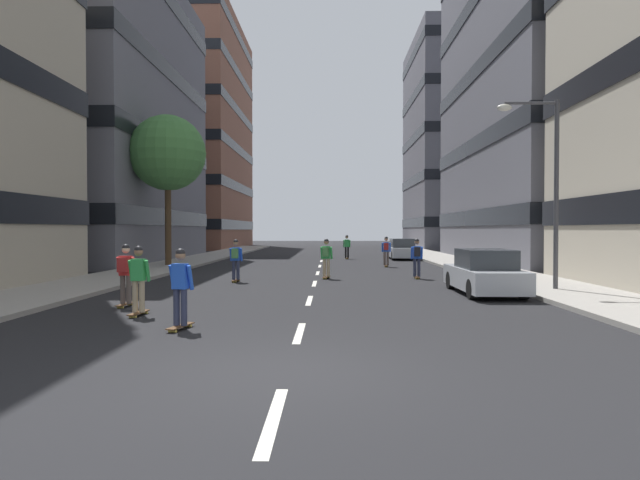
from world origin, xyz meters
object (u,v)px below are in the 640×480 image
(skater_3, at_px, (386,250))
(skater_2, at_px, (326,256))
(skater_1, at_px, (138,277))
(skater_7, at_px, (347,246))
(parked_car_mid, at_px, (484,273))
(street_tree_near, at_px, (168,153))
(skater_5, at_px, (180,285))
(skater_6, at_px, (417,256))
(skater_0, at_px, (125,271))
(streetlamp_right, at_px, (546,173))
(skater_4, at_px, (236,258))
(parked_car_near, at_px, (402,250))

(skater_3, bearing_deg, skater_2, -114.99)
(skater_1, xyz_separation_m, skater_7, (6.05, 25.45, 0.00))
(parked_car_mid, bearing_deg, street_tree_near, 140.16)
(skater_5, relative_size, skater_6, 1.00)
(skater_0, height_order, skater_6, same)
(skater_0, distance_m, skater_3, 18.28)
(skater_1, xyz_separation_m, skater_5, (1.59, -1.79, 0.00))
(streetlamp_right, relative_size, skater_4, 3.65)
(streetlamp_right, relative_size, skater_0, 3.65)
(streetlamp_right, xyz_separation_m, skater_1, (-12.28, -5.09, -3.15))
(street_tree_near, distance_m, skater_6, 15.91)
(skater_3, bearing_deg, skater_7, 104.26)
(streetlamp_right, distance_m, skater_4, 12.28)
(skater_3, bearing_deg, skater_5, -108.77)
(skater_3, bearing_deg, skater_1, -114.99)
(parked_car_near, relative_size, parked_car_mid, 1.00)
(parked_car_near, distance_m, streetlamp_right, 20.56)
(street_tree_near, relative_size, skater_7, 4.87)
(street_tree_near, bearing_deg, parked_car_near, 29.59)
(skater_6, bearing_deg, street_tree_near, 152.96)
(skater_0, distance_m, skater_7, 24.95)
(parked_car_near, relative_size, skater_3, 2.47)
(skater_4, height_order, skater_5, same)
(parked_car_mid, xyz_separation_m, skater_3, (-1.98, 12.69, 0.32))
(skater_1, bearing_deg, skater_2, 65.01)
(street_tree_near, relative_size, skater_1, 4.87)
(parked_car_mid, height_order, streetlamp_right, streetlamp_right)
(skater_4, bearing_deg, skater_3, 50.99)
(skater_1, bearing_deg, skater_7, 76.62)
(skater_1, distance_m, skater_3, 19.17)
(streetlamp_right, height_order, skater_0, streetlamp_right)
(skater_1, height_order, skater_4, same)
(street_tree_near, xyz_separation_m, streetlamp_right, (16.85, -11.82, -2.45))
(parked_car_near, height_order, skater_0, skater_0)
(skater_4, distance_m, skater_6, 7.96)
(streetlamp_right, xyz_separation_m, skater_7, (-6.23, 20.36, -3.15))
(parked_car_mid, relative_size, skater_1, 2.47)
(street_tree_near, bearing_deg, skater_3, 2.11)
(skater_3, xyz_separation_m, skater_6, (0.60, -7.24, 0.00))
(skater_4, bearing_deg, skater_7, 73.12)
(skater_0, relative_size, skater_5, 1.00)
(parked_car_near, relative_size, skater_0, 2.47)
(parked_car_near, height_order, skater_1, skater_1)
(parked_car_near, relative_size, skater_6, 2.47)
(parked_car_near, bearing_deg, skater_6, -95.24)
(parked_car_near, height_order, streetlamp_right, streetlamp_right)
(parked_car_near, distance_m, skater_4, 19.09)
(skater_3, relative_size, skater_7, 1.00)
(parked_car_near, height_order, parked_car_mid, same)
(parked_car_near, relative_size, streetlamp_right, 0.68)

